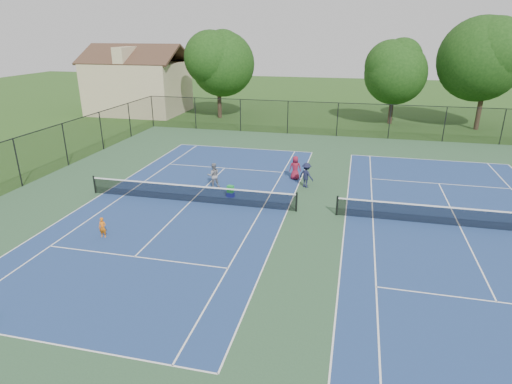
% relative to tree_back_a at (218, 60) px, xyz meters
% --- Properties ---
extents(ground, '(140.00, 140.00, 0.00)m').
position_rel_tree_back_a_xyz_m(ground, '(13.00, -24.00, -6.04)').
color(ground, '#234716').
rests_on(ground, ground).
extents(court_pad, '(36.00, 36.00, 0.01)m').
position_rel_tree_back_a_xyz_m(court_pad, '(13.00, -24.00, -6.03)').
color(court_pad, '#2C4F32').
rests_on(court_pad, ground).
extents(tennis_court_left, '(12.00, 23.83, 1.07)m').
position_rel_tree_back_a_xyz_m(tennis_court_left, '(6.00, -24.00, -5.94)').
color(tennis_court_left, navy).
rests_on(tennis_court_left, ground).
extents(tennis_court_right, '(12.00, 23.83, 1.07)m').
position_rel_tree_back_a_xyz_m(tennis_court_right, '(20.00, -24.00, -5.94)').
color(tennis_court_right, navy).
rests_on(tennis_court_right, ground).
extents(perimeter_fence, '(36.08, 36.08, 3.02)m').
position_rel_tree_back_a_xyz_m(perimeter_fence, '(13.00, -24.00, -4.44)').
color(perimeter_fence, black).
rests_on(perimeter_fence, ground).
extents(tree_back_a, '(6.80, 6.80, 9.15)m').
position_rel_tree_back_a_xyz_m(tree_back_a, '(0.00, 0.00, 0.00)').
color(tree_back_a, '#2D2116').
rests_on(tree_back_a, ground).
extents(tree_back_c, '(6.00, 6.00, 8.40)m').
position_rel_tree_back_a_xyz_m(tree_back_c, '(18.00, 1.00, -0.56)').
color(tree_back_c, '#2D2116').
rests_on(tree_back_c, ground).
extents(tree_back_d, '(7.80, 7.80, 10.37)m').
position_rel_tree_back_a_xyz_m(tree_back_d, '(26.00, 0.00, 0.79)').
color(tree_back_d, '#2D2116').
rests_on(tree_back_d, ground).
extents(clapboard_house, '(10.80, 8.10, 7.65)m').
position_rel_tree_back_a_xyz_m(clapboard_house, '(-10.00, 1.00, -2.95)').
color(clapboard_house, tan).
rests_on(clapboard_house, ground).
extents(child_player, '(0.37, 0.27, 0.97)m').
position_rel_tree_back_a_xyz_m(child_player, '(3.69, -29.02, -5.56)').
color(child_player, orange).
rests_on(child_player, ground).
extents(instructor, '(0.92, 0.84, 1.53)m').
position_rel_tree_back_a_xyz_m(instructor, '(6.51, -21.44, -5.27)').
color(instructor, gray).
rests_on(instructor, ground).
extents(bystander_b, '(1.15, 1.02, 1.54)m').
position_rel_tree_back_a_xyz_m(bystander_b, '(11.98, -20.13, -5.27)').
color(bystander_b, '#181B36').
rests_on(bystander_b, ground).
extents(bystander_c, '(0.82, 0.61, 1.53)m').
position_rel_tree_back_a_xyz_m(bystander_c, '(11.11, -18.81, -5.27)').
color(bystander_c, maroon).
rests_on(bystander_c, ground).
extents(ball_crate, '(0.45, 0.37, 0.27)m').
position_rel_tree_back_a_xyz_m(ball_crate, '(7.96, -22.74, -5.90)').
color(ball_crate, '#161C9A').
rests_on(ball_crate, ground).
extents(ball_hopper, '(0.40, 0.36, 0.41)m').
position_rel_tree_back_a_xyz_m(ball_hopper, '(7.96, -22.74, -5.56)').
color(ball_hopper, green).
rests_on(ball_hopper, ball_crate).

